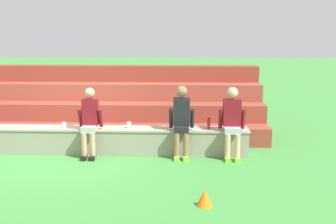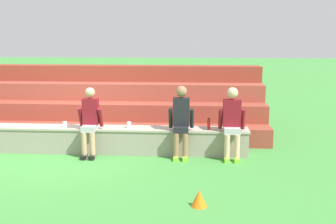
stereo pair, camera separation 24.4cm
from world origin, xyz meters
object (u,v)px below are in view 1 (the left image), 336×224
Objects in this scene: person_far_left at (90,121)px; person_left_of_center at (182,119)px; water_bottle_near_left at (209,124)px; plastic_cup_right_end at (64,125)px; person_center at (232,120)px; sports_cone at (205,198)px; plastic_cup_left_end at (129,125)px.

person_left_of_center is at bearing 0.46° from person_far_left.
water_bottle_near_left is at bearing 20.47° from person_left_of_center.
person_left_of_center is 12.96× the size of plastic_cup_right_end.
plastic_cup_right_end is at bearing 179.46° from water_bottle_near_left.
person_far_left is at bearing -174.71° from water_bottle_near_left.
person_left_of_center reaches higher than plastic_cup_right_end.
person_left_of_center is at bearing -5.49° from plastic_cup_right_end.
sports_cone is at bearing -105.26° from person_center.
water_bottle_near_left is 3.04m from plastic_cup_right_end.
plastic_cup_left_end is at bearing 179.24° from water_bottle_near_left.
person_center reaches higher than person_far_left.
person_center reaches higher than sports_cone.
water_bottle_near_left is (0.56, 0.21, -0.13)m from person_left_of_center.
plastic_cup_right_end is at bearing 174.51° from person_left_of_center.
sports_cone is at bearing -81.55° from person_left_of_center.
person_left_of_center is 5.96× the size of sports_cone.
plastic_cup_left_end is at bearing 118.96° from sports_cone.
person_left_of_center is 1.14m from plastic_cup_left_end.
water_bottle_near_left reaches higher than plastic_cup_left_end.
person_far_left is 10.93× the size of plastic_cup_left_end.
plastic_cup_right_end is 1.37m from plastic_cup_left_end.
person_far_left is 5.75× the size of sports_cone.
person_left_of_center reaches higher than sports_cone.
person_left_of_center is at bearing 179.70° from person_center.
plastic_cup_left_end is (-1.10, 0.23, -0.18)m from person_left_of_center.
sports_cone is (2.84, -2.65, -0.48)m from plastic_cup_right_end.
person_center is 2.58m from sports_cone.
person_far_left is 0.81m from plastic_cup_left_end.
plastic_cup_left_end is at bearing 173.62° from person_center.
plastic_cup_left_end is (-1.67, 0.02, -0.05)m from water_bottle_near_left.
person_left_of_center is at bearing 98.45° from sports_cone.
sports_cone is at bearing -47.13° from person_far_left.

